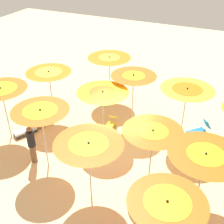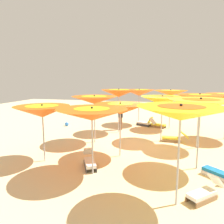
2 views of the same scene
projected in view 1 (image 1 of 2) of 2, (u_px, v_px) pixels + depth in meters
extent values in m
cube|color=beige|center=(117.00, 156.00, 11.91)|extent=(38.18, 38.18, 0.04)
cylinder|color=#B2B2B7|center=(183.00, 117.00, 12.28)|extent=(0.05, 0.05, 2.25)
cone|color=yellow|center=(187.00, 93.00, 11.68)|extent=(2.12, 2.12, 0.35)
cone|color=orange|center=(187.00, 91.00, 11.63)|extent=(1.21, 1.21, 0.20)
sphere|color=black|center=(187.00, 88.00, 11.57)|extent=(0.07, 0.07, 0.07)
cylinder|color=#B2B2B7|center=(133.00, 102.00, 13.34)|extent=(0.05, 0.05, 2.21)
cone|color=orange|center=(133.00, 80.00, 12.75)|extent=(1.98, 1.98, 0.43)
cone|color=yellow|center=(134.00, 78.00, 12.69)|extent=(0.99, 0.99, 0.21)
sphere|color=black|center=(134.00, 75.00, 12.62)|extent=(0.07, 0.07, 0.07)
cylinder|color=#B2B2B7|center=(109.00, 81.00, 15.23)|extent=(0.05, 0.05, 2.17)
cone|color=orange|center=(109.00, 61.00, 14.66)|extent=(2.15, 2.15, 0.37)
cone|color=yellow|center=(109.00, 59.00, 14.60)|extent=(1.04, 1.04, 0.18)
sphere|color=black|center=(109.00, 57.00, 14.54)|extent=(0.07, 0.07, 0.07)
cylinder|color=#B2B2B7|center=(200.00, 183.00, 9.30)|extent=(0.05, 0.05, 1.98)
cone|color=orange|center=(205.00, 159.00, 8.77)|extent=(2.27, 2.27, 0.38)
cone|color=yellow|center=(206.00, 156.00, 8.72)|extent=(1.13, 1.13, 0.19)
sphere|color=black|center=(206.00, 153.00, 8.65)|extent=(0.07, 0.07, 0.07)
cylinder|color=#B2B2B7|center=(150.00, 158.00, 10.34)|extent=(0.05, 0.05, 1.93)
cone|color=orange|center=(152.00, 136.00, 9.82)|extent=(2.04, 2.04, 0.42)
cone|color=yellow|center=(153.00, 133.00, 9.77)|extent=(1.01, 1.01, 0.21)
sphere|color=black|center=(153.00, 130.00, 9.70)|extent=(0.07, 0.07, 0.07)
cylinder|color=#B2B2B7|center=(103.00, 118.00, 12.40)|extent=(0.05, 0.05, 2.03)
cone|color=yellow|center=(103.00, 97.00, 11.85)|extent=(2.10, 2.10, 0.44)
cone|color=orange|center=(103.00, 94.00, 11.79)|extent=(1.10, 1.10, 0.23)
sphere|color=black|center=(103.00, 91.00, 11.72)|extent=(0.07, 0.07, 0.07)
cylinder|color=#B2B2B7|center=(52.00, 98.00, 13.66)|extent=(0.05, 0.05, 2.24)
cone|color=orange|center=(49.00, 75.00, 13.07)|extent=(2.01, 2.01, 0.34)
cone|color=yellow|center=(49.00, 74.00, 13.03)|extent=(1.18, 1.18, 0.20)
sphere|color=black|center=(48.00, 71.00, 12.96)|extent=(0.07, 0.07, 0.07)
cone|color=orange|center=(166.00, 208.00, 7.35)|extent=(2.03, 2.03, 0.43)
cone|color=yellow|center=(167.00, 205.00, 7.30)|extent=(1.19, 1.19, 0.25)
sphere|color=black|center=(167.00, 201.00, 7.22)|extent=(0.07, 0.07, 0.07)
cylinder|color=#B2B2B7|center=(90.00, 173.00, 9.58)|extent=(0.05, 0.05, 2.09)
cone|color=orange|center=(89.00, 148.00, 9.02)|extent=(2.17, 2.17, 0.38)
cone|color=yellow|center=(89.00, 146.00, 8.98)|extent=(1.23, 1.23, 0.21)
sphere|color=black|center=(89.00, 143.00, 8.91)|extent=(0.07, 0.07, 0.07)
cylinder|color=#B2B2B7|center=(45.00, 142.00, 10.84)|extent=(0.05, 0.05, 2.28)
cone|color=orange|center=(41.00, 115.00, 10.23)|extent=(2.02, 2.02, 0.42)
cone|color=yellow|center=(41.00, 113.00, 10.19)|extent=(1.21, 1.21, 0.25)
sphere|color=black|center=(40.00, 110.00, 10.11)|extent=(0.07, 0.07, 0.07)
cylinder|color=#B2B2B7|center=(7.00, 116.00, 12.40)|extent=(0.05, 0.05, 2.17)
cone|color=orange|center=(2.00, 93.00, 11.82)|extent=(2.10, 2.10, 0.41)
cone|color=yellow|center=(1.00, 91.00, 11.78)|extent=(1.27, 1.27, 0.25)
sphere|color=black|center=(1.00, 88.00, 11.70)|extent=(0.07, 0.07, 0.07)
cube|color=#333338|center=(27.00, 135.00, 13.00)|extent=(0.88, 0.50, 0.14)
cube|color=#333338|center=(24.00, 131.00, 13.23)|extent=(0.88, 0.50, 0.14)
cube|color=white|center=(25.00, 130.00, 13.05)|extent=(1.03, 0.77, 0.10)
cube|color=white|center=(38.00, 121.00, 13.28)|extent=(0.50, 0.49, 0.36)
cube|color=olive|center=(42.00, 122.00, 13.84)|extent=(0.86, 0.38, 0.14)
cube|color=olive|center=(46.00, 125.00, 13.64)|extent=(0.86, 0.38, 0.14)
cube|color=yellow|center=(44.00, 121.00, 13.67)|extent=(0.97, 0.65, 0.10)
cube|color=yellow|center=(32.00, 122.00, 13.21)|extent=(0.37, 0.40, 0.41)
cube|color=#333338|center=(180.00, 200.00, 9.88)|extent=(0.43, 0.81, 0.14)
cube|color=#333338|center=(182.00, 209.00, 9.59)|extent=(0.43, 0.81, 0.14)
cube|color=white|center=(182.00, 202.00, 9.67)|extent=(0.71, 0.95, 0.10)
cube|color=white|center=(164.00, 198.00, 9.54)|extent=(0.46, 0.46, 0.35)
cube|color=olive|center=(112.00, 131.00, 13.24)|extent=(0.88, 0.07, 0.14)
cube|color=olive|center=(105.00, 129.00, 13.33)|extent=(0.88, 0.07, 0.14)
cube|color=yellow|center=(108.00, 128.00, 13.22)|extent=(0.89, 0.34, 0.10)
cube|color=yellow|center=(114.00, 117.00, 13.60)|extent=(0.41, 0.32, 0.34)
cube|color=white|center=(222.00, 137.00, 12.28)|extent=(0.48, 0.48, 0.37)
cube|color=silver|center=(198.00, 136.00, 12.92)|extent=(0.65, 0.61, 0.14)
cube|color=silver|center=(193.00, 132.00, 13.16)|extent=(0.65, 0.61, 0.14)
cube|color=#1972B7|center=(196.00, 132.00, 12.97)|extent=(0.83, 0.81, 0.10)
cube|color=#1972B7|center=(207.00, 124.00, 13.02)|extent=(0.42, 0.42, 0.44)
cylinder|color=brown|center=(33.00, 153.00, 11.43)|extent=(0.24, 0.24, 0.77)
cylinder|color=black|center=(31.00, 139.00, 11.05)|extent=(0.30, 0.30, 0.67)
sphere|color=brown|center=(29.00, 129.00, 10.81)|extent=(0.21, 0.21, 0.21)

